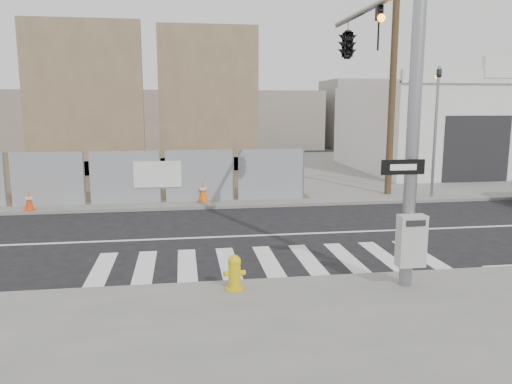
{
  "coord_description": "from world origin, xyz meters",
  "views": [
    {
      "loc": [
        -2.05,
        -14.18,
        3.83
      ],
      "look_at": [
        -0.01,
        -0.47,
        1.4
      ],
      "focal_mm": 35.0,
      "sensor_mm": 36.0,
      "label": 1
    }
  ],
  "objects": [
    {
      "name": "concrete_wall_left",
      "position": [
        -7.0,
        13.08,
        3.38
      ],
      "size": [
        6.0,
        1.3,
        8.0
      ],
      "color": "brown",
      "rests_on": "sidewalk_far"
    },
    {
      "name": "traffic_cone_c",
      "position": [
        -7.49,
        4.22,
        0.45
      ],
      "size": [
        0.44,
        0.44,
        0.69
      ],
      "rotation": [
        0.0,
        0.0,
        -0.28
      ],
      "color": "red",
      "rests_on": "sidewalk_far"
    },
    {
      "name": "utility_pole_right",
      "position": [
        6.5,
        5.5,
        5.2
      ],
      "size": [
        1.6,
        0.28,
        10.0
      ],
      "color": "brown",
      "rests_on": "sidewalk_far"
    },
    {
      "name": "ground",
      "position": [
        0.0,
        0.0,
        0.0
      ],
      "size": [
        100.0,
        100.0,
        0.0
      ],
      "primitive_type": "plane",
      "color": "black",
      "rests_on": "ground"
    },
    {
      "name": "far_signal_pole",
      "position": [
        8.0,
        4.6,
        3.48
      ],
      "size": [
        0.16,
        0.2,
        5.6
      ],
      "color": "gray",
      "rests_on": "sidewalk_far"
    },
    {
      "name": "fire_hydrant",
      "position": [
        -1.06,
        -4.55,
        0.48
      ],
      "size": [
        0.49,
        0.49,
        0.72
      ],
      "rotation": [
        0.0,
        0.0,
        0.37
      ],
      "color": "gold",
      "rests_on": "sidewalk_near"
    },
    {
      "name": "concrete_wall_right",
      "position": [
        -0.5,
        14.08,
        3.38
      ],
      "size": [
        5.5,
        1.3,
        8.0
      ],
      "color": "brown",
      "rests_on": "sidewalk_far"
    },
    {
      "name": "signal_pole",
      "position": [
        2.49,
        -2.05,
        4.78
      ],
      "size": [
        0.96,
        5.87,
        7.0
      ],
      "color": "gray",
      "rests_on": "sidewalk_near"
    },
    {
      "name": "traffic_cone_d",
      "position": [
        -1.28,
        4.95,
        0.5
      ],
      "size": [
        0.49,
        0.49,
        0.78
      ],
      "rotation": [
        0.0,
        0.0,
        0.25
      ],
      "color": "#F15B0C",
      "rests_on": "sidewalk_far"
    },
    {
      "name": "sidewalk_far",
      "position": [
        0.0,
        14.0,
        0.06
      ],
      "size": [
        50.0,
        20.0,
        0.12
      ],
      "primitive_type": "cube",
      "color": "slate",
      "rests_on": "ground"
    },
    {
      "name": "auto_shop",
      "position": [
        14.0,
        12.97,
        2.54
      ],
      "size": [
        12.0,
        10.2,
        5.95
      ],
      "color": "silver",
      "rests_on": "sidewalk_far"
    }
  ]
}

